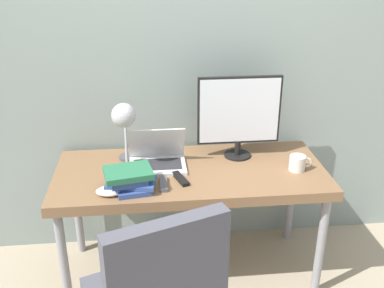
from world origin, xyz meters
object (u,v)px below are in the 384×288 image
Objects in this scene: laptop at (157,158)px; desk_lamp at (124,119)px; monitor at (239,113)px; mug at (298,163)px; book_stack at (130,179)px; game_controller at (110,191)px.

laptop is 0.81× the size of desk_lamp.
mug is (0.31, -0.23, -0.23)m from monitor.
book_stack is 0.97m from mug.
monitor is at bearing 28.91° from book_stack.
book_stack is at bearing -84.67° from desk_lamp.
desk_lamp is (-0.18, -0.02, 0.26)m from laptop.
desk_lamp reaches higher than game_controller.
desk_lamp is 0.42m from game_controller.
mug is at bearing 8.93° from game_controller.
desk_lamp is 0.36m from book_stack.
monitor is 3.38× the size of game_controller.
desk_lamp is 3.02× the size of mug.
monitor reaches higher than mug.
book_stack is at bearing 17.61° from game_controller.
game_controller is (-0.08, -0.29, -0.29)m from desk_lamp.
desk_lamp reaches higher than laptop.
desk_lamp is (-0.68, -0.10, 0.03)m from monitor.
desk_lamp reaches higher than mug.
game_controller is at bearing -105.44° from desk_lamp.
mug is (0.96, 0.13, -0.02)m from book_stack.
game_controller is at bearing -129.93° from laptop.
game_controller is (-1.07, -0.17, -0.02)m from mug.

